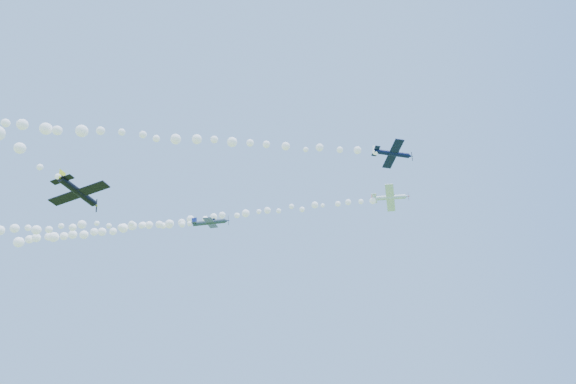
% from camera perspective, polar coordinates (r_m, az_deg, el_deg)
% --- Properties ---
extents(plane_white, '(7.37, 7.43, 2.62)m').
position_cam_1_polar(plane_white, '(95.57, 12.00, -0.64)').
color(plane_white, white).
extents(smoke_trail_white, '(82.65, 3.39, 3.08)m').
position_cam_1_polar(smoke_trail_white, '(104.64, -12.43, -3.47)').
color(smoke_trail_white, white).
extents(plane_navy, '(6.47, 6.81, 2.44)m').
position_cam_1_polar(plane_navy, '(76.34, 12.31, 4.47)').
color(plane_navy, '#0B1133').
extents(smoke_trail_navy, '(73.22, 28.65, 2.60)m').
position_cam_1_polar(smoke_trail_navy, '(74.23, -19.27, 6.56)').
color(smoke_trail_navy, white).
extents(plane_grey, '(7.35, 7.63, 2.36)m').
position_cam_1_polar(plane_grey, '(93.63, -9.18, -3.57)').
color(plane_grey, '#384351').
extents(smoke_trail_grey, '(74.58, 14.99, 3.28)m').
position_cam_1_polar(smoke_trail_grey, '(109.00, -30.29, -3.83)').
color(smoke_trail_grey, white).
extents(plane_black, '(7.14, 6.87, 2.14)m').
position_cam_1_polar(plane_black, '(60.08, -23.53, -0.05)').
color(plane_black, black).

